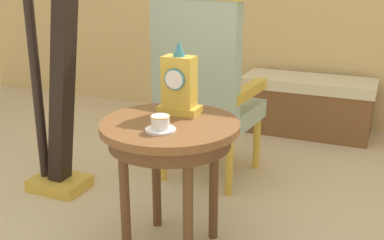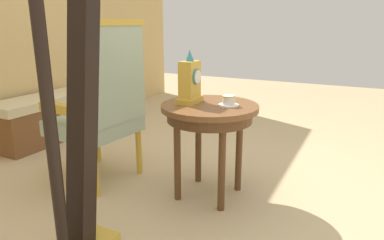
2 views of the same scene
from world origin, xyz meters
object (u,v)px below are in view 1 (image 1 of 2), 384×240
armchair (204,87)px  teacup_left (160,124)px  harp (55,74)px  window_bench (307,105)px  side_table (170,140)px  mantel_clock (179,85)px

armchair → teacup_left: bearing=-80.1°
armchair → harp: bearing=-147.3°
window_bench → harp: bearing=-125.3°
teacup_left → window_bench: 2.06m
teacup_left → side_table: bearing=97.1°
side_table → teacup_left: (0.02, -0.12, 0.11)m
armchair → harp: (-0.70, -0.45, 0.11)m
side_table → harp: size_ratio=0.36×
teacup_left → armchair: size_ratio=0.11×
armchair → window_bench: armchair is taller
side_table → mantel_clock: size_ratio=1.85×
teacup_left → window_bench: bearing=82.5°
mantel_clock → window_bench: size_ratio=0.34×
armchair → mantel_clock: bearing=-78.8°
side_table → window_bench: bearing=81.6°
armchair → harp: harp is taller
armchair → window_bench: bearing=69.8°
armchair → window_bench: (0.41, 1.13, -0.37)m
armchair → window_bench: size_ratio=1.16×
side_table → harp: harp is taller
teacup_left → harp: 0.95m
side_table → armchair: armchair is taller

